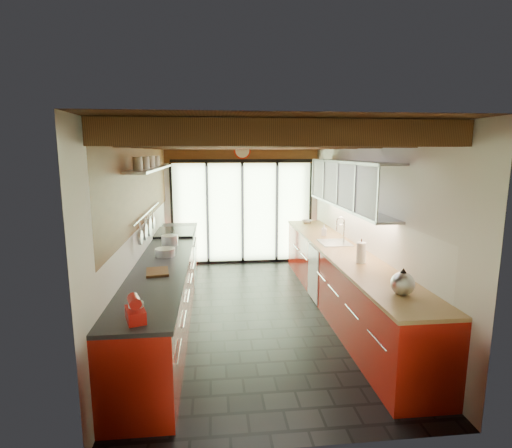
{
  "coord_description": "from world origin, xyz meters",
  "views": [
    {
      "loc": [
        -0.6,
        -5.51,
        2.33
      ],
      "look_at": [
        0.04,
        0.4,
        1.25
      ],
      "focal_mm": 28.0,
      "sensor_mm": 36.0,
      "label": 1
    }
  ],
  "objects_px": {
    "paper_towel": "(361,253)",
    "stand_mixer": "(135,310)",
    "soap_bottle": "(324,230)",
    "kettle": "(403,282)",
    "bowl": "(307,221)"
  },
  "relations": [
    {
      "from": "stand_mixer",
      "to": "kettle",
      "type": "xyz_separation_m",
      "value": [
        2.54,
        0.37,
        0.03
      ]
    },
    {
      "from": "kettle",
      "to": "paper_towel",
      "type": "bearing_deg",
      "value": 90.0
    },
    {
      "from": "kettle",
      "to": "paper_towel",
      "type": "relative_size",
      "value": 0.96
    },
    {
      "from": "stand_mixer",
      "to": "paper_towel",
      "type": "bearing_deg",
      "value": 30.74
    },
    {
      "from": "stand_mixer",
      "to": "soap_bottle",
      "type": "distance_m",
      "value": 4.12
    },
    {
      "from": "kettle",
      "to": "bowl",
      "type": "distance_m",
      "value": 4.12
    },
    {
      "from": "kettle",
      "to": "soap_bottle",
      "type": "distance_m",
      "value": 2.87
    },
    {
      "from": "kettle",
      "to": "bowl",
      "type": "bearing_deg",
      "value": 90.0
    },
    {
      "from": "stand_mixer",
      "to": "soap_bottle",
      "type": "bearing_deg",
      "value": 51.91
    },
    {
      "from": "paper_towel",
      "to": "bowl",
      "type": "distance_m",
      "value": 2.98
    },
    {
      "from": "soap_bottle",
      "to": "bowl",
      "type": "distance_m",
      "value": 1.25
    },
    {
      "from": "soap_bottle",
      "to": "bowl",
      "type": "xyz_separation_m",
      "value": [
        0.0,
        1.25,
        -0.06
      ]
    },
    {
      "from": "paper_towel",
      "to": "stand_mixer",
      "type": "bearing_deg",
      "value": -149.26
    },
    {
      "from": "soap_bottle",
      "to": "stand_mixer",
      "type": "bearing_deg",
      "value": -128.09
    },
    {
      "from": "paper_towel",
      "to": "soap_bottle",
      "type": "distance_m",
      "value": 1.73
    }
  ]
}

